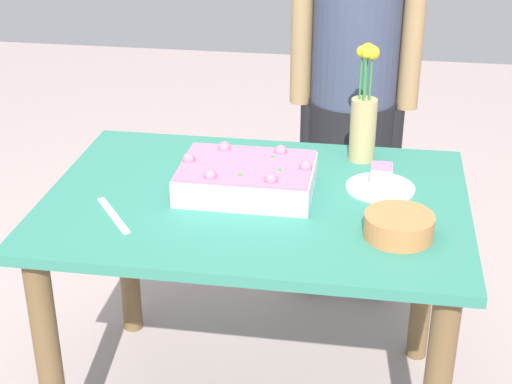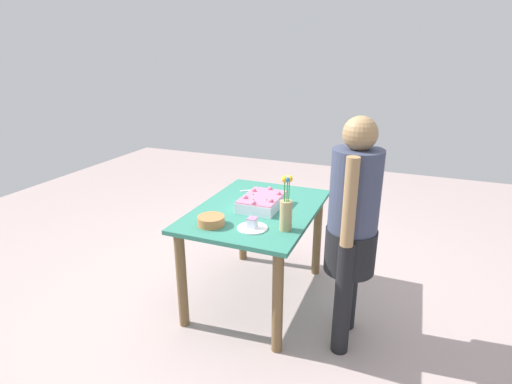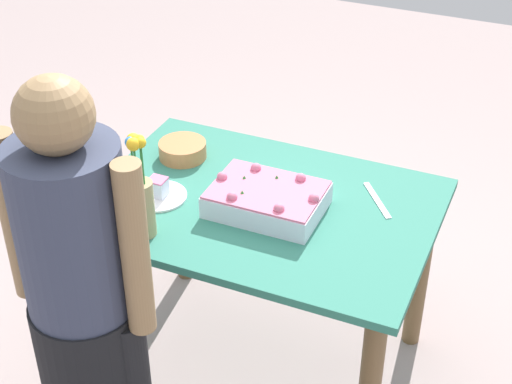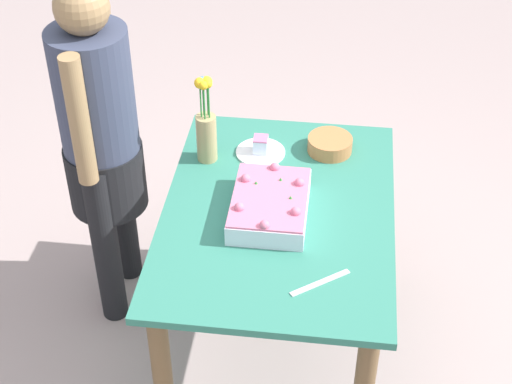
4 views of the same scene
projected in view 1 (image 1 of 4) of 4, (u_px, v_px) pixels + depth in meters
dining_table at (256, 239)px, 2.26m from camera, size 1.18×0.84×0.75m
sheet_cake at (247, 178)px, 2.21m from camera, size 0.37×0.27×0.11m
serving_plate_with_slice at (381, 183)px, 2.23m from camera, size 0.20×0.20×0.07m
cake_knife at (113, 215)px, 2.09m from camera, size 0.15×0.19×0.00m
flower_vase at (364, 116)px, 2.37m from camera, size 0.08×0.08×0.36m
fruit_bowl at (399, 226)px, 1.98m from camera, size 0.18×0.18×0.06m
person_standing at (354, 85)px, 2.76m from camera, size 0.45×0.31×1.49m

